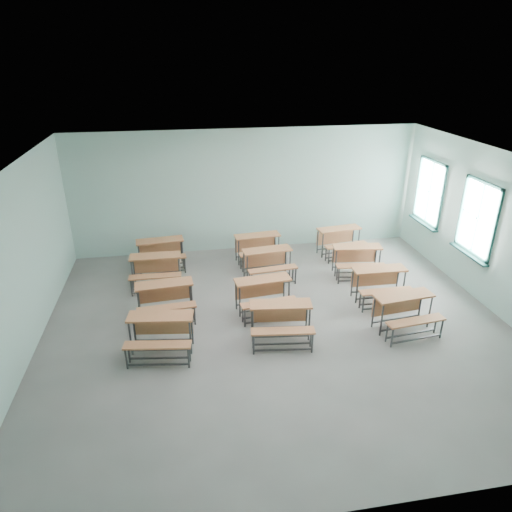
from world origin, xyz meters
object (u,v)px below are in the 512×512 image
at_px(desk_unit_r1c2, 380,280).
at_px(desk_unit_r3c0, 161,250).
at_px(desk_unit_r0c1, 281,317).
at_px(desk_unit_r2c2, 358,257).
at_px(desk_unit_r1c0, 165,296).
at_px(desk_unit_r0c0, 160,330).
at_px(desk_unit_r3c1, 258,245).
at_px(desk_unit_r0c2, 406,308).
at_px(desk_unit_r2c0, 156,267).
at_px(desk_unit_r1c1, 264,291).
at_px(desk_unit_r3c2, 340,238).
at_px(desk_unit_r2c1, 268,260).

xyz_separation_m(desk_unit_r1c2, desk_unit_r3c0, (-4.64, 2.44, 0.00)).
height_order(desk_unit_r0c1, desk_unit_r2c2, same).
bearing_deg(desk_unit_r1c0, desk_unit_r1c2, -5.72).
bearing_deg(desk_unit_r0c0, desk_unit_r3c1, 63.83).
relative_size(desk_unit_r0c2, desk_unit_r1c0, 1.02).
bearing_deg(desk_unit_r2c2, desk_unit_r0c2, -82.29).
bearing_deg(desk_unit_r2c0, desk_unit_r0c0, -85.56).
relative_size(desk_unit_r1c0, desk_unit_r2c2, 0.98).
bearing_deg(desk_unit_r3c1, desk_unit_r0c1, -98.80).
xyz_separation_m(desk_unit_r0c1, desk_unit_r2c0, (-2.33, 2.58, 0.00)).
distance_m(desk_unit_r1c0, desk_unit_r2c2, 4.63).
bearing_deg(desk_unit_r2c2, desk_unit_r0c1, -128.64).
bearing_deg(desk_unit_r1c0, desk_unit_r1c1, -8.82).
distance_m(desk_unit_r0c2, desk_unit_r1c0, 4.68).
relative_size(desk_unit_r0c2, desk_unit_r2c2, 0.99).
distance_m(desk_unit_r0c2, desk_unit_r3c2, 3.63).
bearing_deg(desk_unit_r1c2, desk_unit_r3c2, 91.75).
xyz_separation_m(desk_unit_r0c1, desk_unit_r2c2, (2.38, 2.32, 0.00)).
relative_size(desk_unit_r0c1, desk_unit_r1c0, 1.02).
bearing_deg(desk_unit_r1c2, desk_unit_r1c1, -177.65).
xyz_separation_m(desk_unit_r2c0, desk_unit_r3c2, (4.71, 0.96, 0.00)).
xyz_separation_m(desk_unit_r1c0, desk_unit_r1c1, (1.98, -0.15, 0.00)).
height_order(desk_unit_r0c2, desk_unit_r2c0, same).
bearing_deg(desk_unit_r1c2, desk_unit_r0c1, -154.81).
relative_size(desk_unit_r0c2, desk_unit_r2c1, 1.00).
bearing_deg(desk_unit_r2c1, desk_unit_r0c2, -56.56).
bearing_deg(desk_unit_r2c2, desk_unit_r2c1, -177.59).
height_order(desk_unit_r0c0, desk_unit_r3c0, same).
distance_m(desk_unit_r0c0, desk_unit_r2c1, 3.52).
height_order(desk_unit_r0c2, desk_unit_r2c1, same).
relative_size(desk_unit_r1c0, desk_unit_r3c0, 0.99).
bearing_deg(desk_unit_r2c2, desk_unit_r2c0, -176.05).
bearing_deg(desk_unit_r2c1, desk_unit_r3c0, 151.39).
xyz_separation_m(desk_unit_r2c0, desk_unit_r3c0, (0.09, 0.93, 0.00)).
distance_m(desk_unit_r2c1, desk_unit_r2c2, 2.13).
xyz_separation_m(desk_unit_r1c0, desk_unit_r3c1, (2.29, 2.26, 0.00)).
distance_m(desk_unit_r1c0, desk_unit_r2c0, 1.43).
height_order(desk_unit_r2c1, desk_unit_r2c2, same).
height_order(desk_unit_r0c2, desk_unit_r2c2, same).
bearing_deg(desk_unit_r3c1, desk_unit_r1c0, -141.13).
bearing_deg(desk_unit_r3c0, desk_unit_r2c2, -20.03).
bearing_deg(desk_unit_r0c0, desk_unit_r2c1, 54.29).
bearing_deg(desk_unit_r2c1, desk_unit_r3c1, 87.93).
xyz_separation_m(desk_unit_r0c0, desk_unit_r2c1, (2.43, 2.54, 0.00)).
distance_m(desk_unit_r3c0, desk_unit_r3c1, 2.42).
xyz_separation_m(desk_unit_r0c1, desk_unit_r3c1, (0.19, 3.43, 0.00)).
distance_m(desk_unit_r1c0, desk_unit_r1c2, 4.52).
relative_size(desk_unit_r0c2, desk_unit_r3c2, 0.99).
bearing_deg(desk_unit_r3c1, desk_unit_r0c0, -129.85).
bearing_deg(desk_unit_r0c0, desk_unit_r2c2, 35.45).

